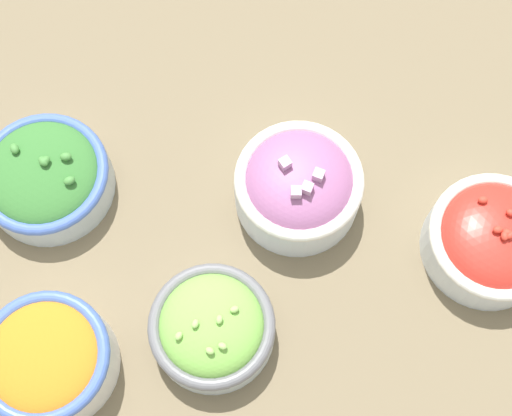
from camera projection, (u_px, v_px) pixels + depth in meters
The scene contains 6 objects.
ground_plane at pixel (256, 218), 0.74m from camera, with size 3.00×3.00×0.00m, color #75664C.
bowl_lettuce at pixel (212, 327), 0.67m from camera, with size 0.12×0.12×0.07m.
bowl_red_onion at pixel (298, 185), 0.71m from camera, with size 0.13×0.13×0.08m.
bowl_carrots at pixel (48, 359), 0.65m from camera, with size 0.12×0.12×0.06m.
bowl_cherry_tomatoes at pixel (493, 239), 0.69m from camera, with size 0.13×0.13×0.07m.
bowl_broccoli at pixel (45, 177), 0.72m from camera, with size 0.13×0.13×0.06m.
Camera 1 is at (0.07, 0.24, 0.69)m, focal length 50.00 mm.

